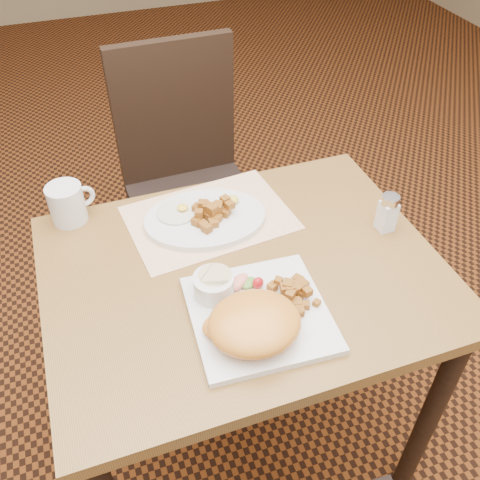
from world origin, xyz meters
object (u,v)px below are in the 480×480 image
salt_shaker (388,212)px  coffee_mug (68,203)px  plate_square (259,314)px  table (244,300)px  chair_far (187,173)px  plate_oval (205,219)px

salt_shaker → coffee_mug: (-0.73, 0.30, -0.00)m
plate_square → coffee_mug: 0.57m
table → chair_far: chair_far is taller
table → plate_oval: (-0.04, 0.19, 0.12)m
plate_square → coffee_mug: coffee_mug is taller
plate_oval → salt_shaker: (0.41, -0.17, 0.04)m
chair_far → plate_square: (-0.06, -0.85, 0.22)m
table → salt_shaker: (0.38, 0.02, 0.16)m
salt_shaker → coffee_mug: size_ratio=0.85×
salt_shaker → coffee_mug: bearing=157.8°
plate_oval → chair_far: bearing=81.2°
plate_square → salt_shaker: bearing=22.2°
table → plate_square: size_ratio=3.21×
plate_oval → coffee_mug: coffee_mug is taller
table → salt_shaker: bearing=2.5°
table → plate_oval: bearing=100.8°
chair_far → plate_oval: bearing=79.9°
chair_far → plate_square: size_ratio=3.46×
table → plate_square: (-0.02, -0.14, 0.12)m
plate_square → coffee_mug: bearing=126.1°
chair_far → salt_shaker: chair_far is taller
table → chair_far: bearing=86.4°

